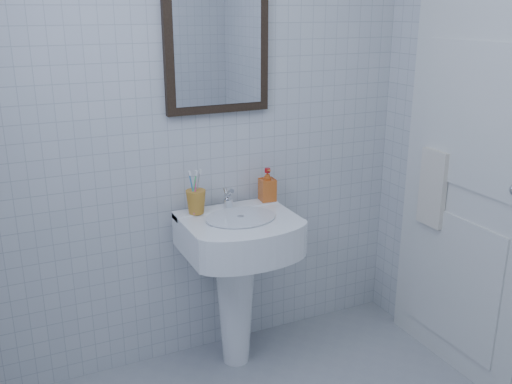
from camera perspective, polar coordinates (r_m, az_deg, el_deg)
wall_back at (r=2.68m, az=-6.06°, el=8.02°), size 2.20×0.02×2.50m
washbasin at (r=2.74m, az=-1.94°, el=-7.30°), size 0.52×0.38×0.80m
faucet at (r=2.71m, az=-2.81°, el=-0.76°), size 0.04×0.10×0.11m
toothbrush_cup at (r=2.66m, az=-6.02°, el=-0.98°), size 0.10×0.10×0.11m
soap_dispenser at (r=2.81m, az=1.14°, el=0.75°), size 0.08×0.08×0.16m
wall_mirror at (r=2.67m, az=-3.91°, el=14.51°), size 0.50×0.04×0.62m
bathroom_door at (r=2.78m, az=20.53°, el=2.01°), size 0.04×0.80×2.00m
towel_ring at (r=2.87m, az=17.87°, el=3.83°), size 0.01×0.18×0.18m
hand_towel at (r=2.91m, az=17.25°, el=0.35°), size 0.03×0.16×0.38m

